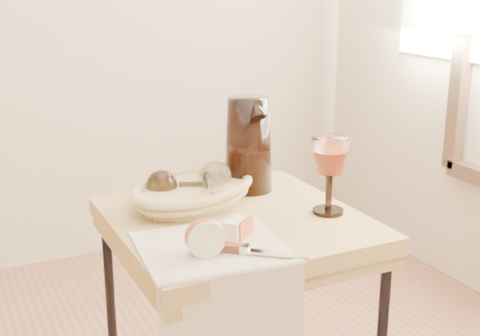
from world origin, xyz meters
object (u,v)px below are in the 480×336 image
tea_towel (212,247)px  wine_goblet (330,175)px  pitcher (248,144)px  table_knife (249,249)px  goblet_lying_a (181,184)px  goblet_lying_b (214,183)px  bread_basket (194,194)px  apple_half (204,236)px

tea_towel → wine_goblet: bearing=18.1°
pitcher → table_knife: pitcher is taller
pitcher → wine_goblet: size_ratio=1.52×
pitcher → wine_goblet: 0.25m
wine_goblet → goblet_lying_a: bearing=144.0°
goblet_lying_b → wine_goblet: 0.28m
goblet_lying_b → bread_basket: bearing=96.5°
table_knife → apple_half: bearing=-166.6°
wine_goblet → apple_half: bearing=-164.4°
goblet_lying_b → apple_half: (-0.14, -0.27, -0.01)m
tea_towel → wine_goblet: wine_goblet is taller
bread_basket → tea_towel: bearing=-128.7°
tea_towel → goblet_lying_b: (0.11, 0.24, 0.05)m
tea_towel → pitcher: (0.23, 0.31, 0.12)m
bread_basket → pitcher: (0.17, 0.04, 0.09)m
apple_half → goblet_lying_b: bearing=73.9°
goblet_lying_a → apple_half: (-0.07, -0.30, -0.01)m
pitcher → apple_half: 0.43m
apple_half → table_knife: (0.08, -0.04, -0.03)m
pitcher → apple_half: (-0.26, -0.33, -0.08)m
tea_towel → apple_half: (-0.03, -0.03, 0.04)m
apple_half → wine_goblet: bearing=26.7°
bread_basket → goblet_lying_b: size_ratio=2.33×
tea_towel → goblet_lying_b: size_ratio=2.18×
bread_basket → goblet_lying_a: size_ratio=2.54×
apple_half → goblet_lying_a: bearing=88.5°
wine_goblet → apple_half: 0.37m
pitcher → wine_goblet: pitcher is taller
tea_towel → table_knife: bearing=-46.4°
tea_towel → bread_basket: size_ratio=0.93×
goblet_lying_a → wine_goblet: wine_goblet is taller
bread_basket → wine_goblet: wine_goblet is taller
tea_towel → wine_goblet: (0.32, 0.07, 0.09)m
pitcher → wine_goblet: bearing=-74.1°
tea_towel → apple_half: apple_half is taller
tea_towel → pitcher: size_ratio=1.03×
tea_towel → table_knife: 0.08m
goblet_lying_a → wine_goblet: bearing=163.9°
apple_half → table_knife: apple_half is taller
bread_basket → wine_goblet: (0.25, -0.19, 0.07)m
goblet_lying_b → goblet_lying_a: bearing=94.6°
goblet_lying_a → table_knife: size_ratio=0.56×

